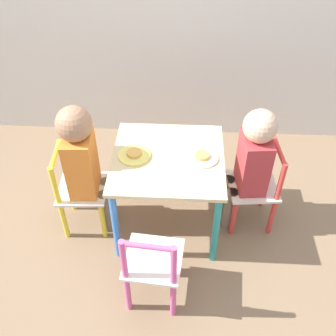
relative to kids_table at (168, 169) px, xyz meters
name	(u,v)px	position (x,y,z in m)	size (l,w,h in m)	color
ground_plane	(168,220)	(0.00, 0.00, -0.41)	(6.00, 6.00, 0.00)	#7F664C
kids_table	(168,169)	(0.00, 0.00, 0.00)	(0.57, 0.57, 0.49)	beige
chair_red	(256,188)	(0.49, 0.05, -0.16)	(0.28, 0.28, 0.52)	silver
chair_yellow	(79,191)	(-0.49, -0.03, -0.16)	(0.28, 0.28, 0.52)	silver
chair_pink	(153,265)	(-0.04, -0.49, -0.16)	(0.28, 0.28, 0.52)	silver
child_right	(251,160)	(0.43, 0.04, 0.04)	(0.22, 0.21, 0.75)	#7A6B5B
child_left	(84,159)	(-0.43, -0.03, 0.07)	(0.23, 0.21, 0.79)	#7A6B5B
plate_right	(202,157)	(0.17, 0.00, 0.09)	(0.16, 0.16, 0.03)	white
plate_left	(134,155)	(-0.17, 0.00, 0.09)	(0.17, 0.17, 0.03)	#EADB66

